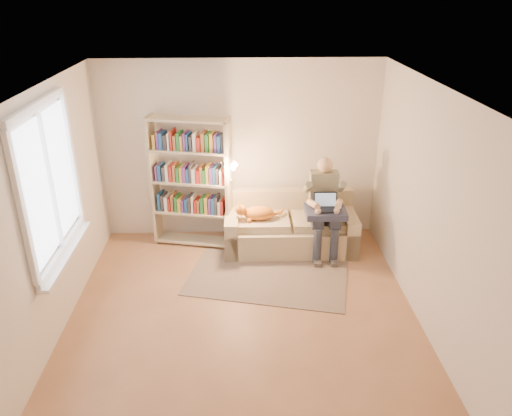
{
  "coord_description": "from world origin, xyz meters",
  "views": [
    {
      "loc": [
        -0.02,
        -4.64,
        3.52
      ],
      "look_at": [
        0.18,
        1.0,
        0.96
      ],
      "focal_mm": 35.0,
      "sensor_mm": 36.0,
      "label": 1
    }
  ],
  "objects_px": {
    "sofa": "(290,229)",
    "bookshelf": "(191,177)",
    "cat": "(259,213)",
    "person": "(324,202)",
    "laptop": "(324,205)"
  },
  "relations": [
    {
      "from": "laptop",
      "to": "bookshelf",
      "type": "height_order",
      "value": "bookshelf"
    },
    {
      "from": "sofa",
      "to": "laptop",
      "type": "bearing_deg",
      "value": -31.92
    },
    {
      "from": "laptop",
      "to": "bookshelf",
      "type": "xyz_separation_m",
      "value": [
        -1.82,
        0.43,
        0.27
      ]
    },
    {
      "from": "person",
      "to": "laptop",
      "type": "xyz_separation_m",
      "value": [
        -0.02,
        -0.12,
        0.01
      ]
    },
    {
      "from": "person",
      "to": "bookshelf",
      "type": "relative_size",
      "value": 0.72
    },
    {
      "from": "sofa",
      "to": "cat",
      "type": "bearing_deg",
      "value": -165.25
    },
    {
      "from": "sofa",
      "to": "bookshelf",
      "type": "distance_m",
      "value": 1.59
    },
    {
      "from": "cat",
      "to": "bookshelf",
      "type": "distance_m",
      "value": 1.07
    },
    {
      "from": "laptop",
      "to": "cat",
      "type": "bearing_deg",
      "value": 170.38
    },
    {
      "from": "sofa",
      "to": "cat",
      "type": "xyz_separation_m",
      "value": [
        -0.45,
        -0.11,
        0.32
      ]
    },
    {
      "from": "person",
      "to": "laptop",
      "type": "distance_m",
      "value": 0.12
    },
    {
      "from": "cat",
      "to": "laptop",
      "type": "bearing_deg",
      "value": -9.62
    },
    {
      "from": "bookshelf",
      "to": "cat",
      "type": "bearing_deg",
      "value": -4.09
    },
    {
      "from": "sofa",
      "to": "bookshelf",
      "type": "relative_size",
      "value": 0.98
    },
    {
      "from": "person",
      "to": "cat",
      "type": "height_order",
      "value": "person"
    }
  ]
}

